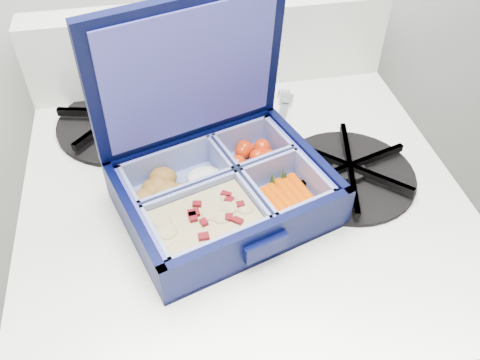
{
  "coord_description": "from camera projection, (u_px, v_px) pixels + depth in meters",
  "views": [
    {
      "loc": [
        -0.77,
        1.27,
        1.25
      ],
      "look_at": [
        -0.68,
        1.69,
        0.84
      ],
      "focal_mm": 38.0,
      "sensor_mm": 36.0,
      "label": 1
    }
  ],
  "objects": [
    {
      "name": "bento_box",
      "position": [
        225.0,
        193.0,
        0.59
      ],
      "size": [
        0.27,
        0.24,
        0.05
      ],
      "primitive_type": null,
      "rotation": [
        0.0,
        0.0,
        0.3
      ],
      "color": "black",
      "rests_on": "stove"
    },
    {
      "name": "burner_grate",
      "position": [
        349.0,
        170.0,
        0.64
      ],
      "size": [
        0.21,
        0.21,
        0.02
      ],
      "primitive_type": "cylinder",
      "rotation": [
        0.0,
        0.0,
        0.29
      ],
      "color": "black",
      "rests_on": "stove"
    },
    {
      "name": "burner_grate_rear",
      "position": [
        122.0,
        118.0,
        0.71
      ],
      "size": [
        0.22,
        0.22,
        0.02
      ],
      "primitive_type": "cylinder",
      "rotation": [
        0.0,
        0.0,
        -0.24
      ],
      "color": "black",
      "rests_on": "stove"
    },
    {
      "name": "stove",
      "position": [
        241.0,
        344.0,
        0.91
      ],
      "size": [
        0.53,
        0.53,
        0.8
      ],
      "primitive_type": null,
      "color": "white",
      "rests_on": "floor"
    },
    {
      "name": "fork",
      "position": [
        278.0,
        132.0,
        0.71
      ],
      "size": [
        0.09,
        0.16,
        0.01
      ],
      "primitive_type": null,
      "rotation": [
        0.0,
        0.0,
        -0.4
      ],
      "color": "#B0AFC4",
      "rests_on": "stove"
    }
  ]
}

